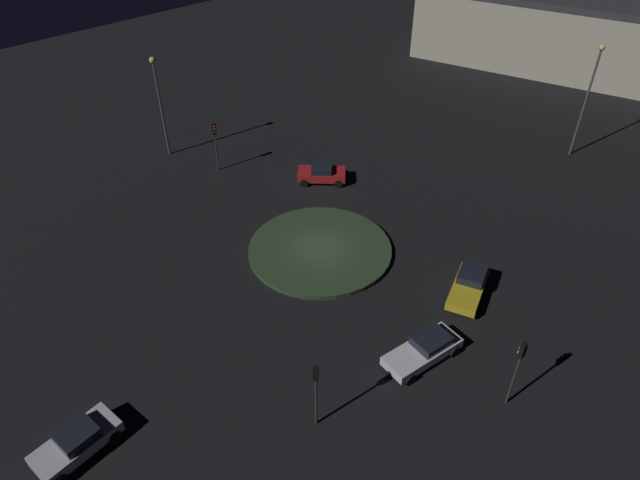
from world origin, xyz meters
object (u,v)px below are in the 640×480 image
object	(u,v)px
car_white	(424,349)
traffic_light_south	(519,362)
traffic_light_southwest	(316,384)
streetlamp_north	(159,94)
store_building	(577,33)
streetlamp_east	(589,90)
car_silver	(76,442)
traffic_light_north	(215,138)
car_red	(322,173)
car_yellow	(469,285)

from	to	relation	value
car_white	traffic_light_south	bearing A→B (deg)	107.11
traffic_light_southwest	streetlamp_north	world-z (taller)	streetlamp_north
store_building	streetlamp_east	bearing A→B (deg)	101.81
car_white	traffic_light_southwest	xyz separation A→B (m)	(-7.10, 1.27, 2.31)
traffic_light_southwest	streetlamp_north	size ratio (longest dim) A/B	0.49
car_silver	traffic_light_north	world-z (taller)	traffic_light_north
traffic_light_southwest	traffic_light_north	size ratio (longest dim) A/B	1.00
car_red	car_yellow	bearing A→B (deg)	-53.77
traffic_light_southwest	streetlamp_east	size ratio (longest dim) A/B	0.44
car_red	store_building	world-z (taller)	store_building
car_white	traffic_light_south	world-z (taller)	traffic_light_south
traffic_light_southwest	car_white	bearing A→B (deg)	-54.22
traffic_light_north	store_building	distance (m)	44.65
car_yellow	streetlamp_north	world-z (taller)	streetlamp_north
traffic_light_south	car_white	bearing A→B (deg)	15.07
car_red	traffic_light_north	distance (m)	9.16
traffic_light_north	streetlamp_north	distance (m)	6.12
car_yellow	car_white	bearing A→B (deg)	-9.36
car_white	streetlamp_east	distance (m)	28.97
car_red	traffic_light_south	distance (m)	23.71
car_white	car_yellow	bearing A→B (deg)	-159.60
traffic_light_southwest	streetlamp_east	world-z (taller)	streetlamp_east
streetlamp_east	traffic_light_north	bearing A→B (deg)	139.99
car_white	store_building	distance (m)	50.19
traffic_light_southwest	car_yellow	bearing A→B (deg)	-44.52
car_yellow	streetlamp_east	size ratio (longest dim) A/B	0.47
car_red	traffic_light_south	xyz separation A→B (m)	(-8.69, -21.93, 2.40)
streetlamp_north	store_building	world-z (taller)	streetlamp_north
streetlamp_east	car_white	bearing A→B (deg)	-170.28
car_yellow	streetlamp_east	xyz separation A→B (m)	(21.90, 3.64, 5.20)
car_red	streetlamp_north	xyz separation A→B (m)	(-6.22, 12.82, 4.86)
streetlamp_north	car_yellow	bearing A→B (deg)	-83.86
car_red	streetlamp_north	world-z (taller)	streetlamp_north
car_silver	car_white	world-z (taller)	car_silver
car_red	traffic_light_north	world-z (taller)	traffic_light_north
streetlamp_north	store_building	bearing A→B (deg)	-19.12
traffic_light_south	store_building	world-z (taller)	store_building
store_building	traffic_light_south	bearing A→B (deg)	98.04
car_yellow	traffic_light_south	size ratio (longest dim) A/B	1.04
traffic_light_south	traffic_light_southwest	xyz separation A→B (m)	(-7.72, 6.03, -0.11)
car_silver	store_building	world-z (taller)	store_building
streetlamp_east	traffic_light_south	bearing A→B (deg)	-160.78
car_yellow	traffic_light_south	world-z (taller)	traffic_light_south
traffic_light_south	traffic_light_southwest	size ratio (longest dim) A/B	1.04
car_silver	traffic_light_north	xyz separation A→B (m)	(20.58, 16.49, 2.28)
car_silver	traffic_light_southwest	bearing A→B (deg)	137.31
car_white	traffic_light_southwest	world-z (taller)	traffic_light_southwest
car_silver	car_yellow	world-z (taller)	car_silver
car_red	traffic_light_south	size ratio (longest dim) A/B	0.92
traffic_light_south	streetlamp_east	bearing A→B (deg)	-63.10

